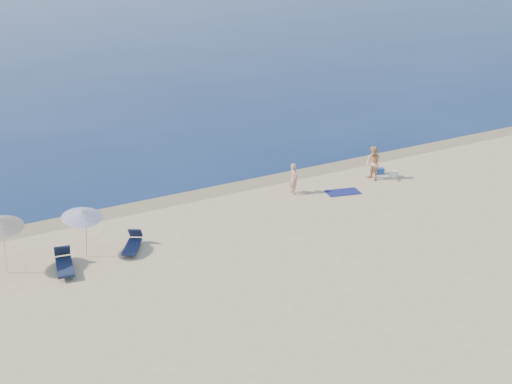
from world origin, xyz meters
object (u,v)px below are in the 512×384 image
blue_cooler (380,171)px  umbrella_near (82,214)px  person_right (373,163)px  person_left (294,178)px

blue_cooler → umbrella_near: umbrella_near is taller
person_right → umbrella_near: bearing=-86.9°
person_right → umbrella_near: 15.68m
person_right → umbrella_near: size_ratio=0.87×
person_left → person_right: bearing=-85.6°
person_left → person_right: size_ratio=0.87×
person_left → umbrella_near: bearing=107.6°
person_left → blue_cooler: 5.65m
blue_cooler → umbrella_near: bearing=-150.2°
person_left → blue_cooler: person_left is taller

